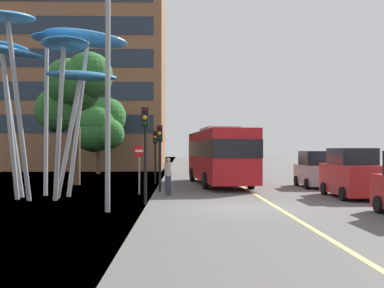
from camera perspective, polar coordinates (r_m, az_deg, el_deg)
The scene contains 15 objects.
ground at distance 17.97m, azimuth 3.45°, elevation -7.84°, with size 120.00×240.00×0.10m.
red_bus at distance 29.22m, azimuth 3.28°, elevation -1.16°, with size 3.57×11.21×3.54m.
leaf_sculpture at distance 22.64m, azimuth -16.96°, elevation 10.05°, with size 7.85×7.94×8.13m.
traffic_light_kerb_near at distance 18.84m, azimuth -5.65°, elevation 1.13°, with size 0.28×0.42×3.85m.
traffic_light_kerb_far at distance 24.44m, azimuth -3.90°, elevation 0.03°, with size 0.28×0.42×3.43m.
traffic_light_island_mid at distance 26.80m, azimuth -3.87°, elevation -0.07°, with size 0.28×0.42×3.40m.
traffic_light_opposite at distance 30.04m, azimuth -4.44°, elevation -0.18°, with size 0.28×0.42×3.36m.
car_parked_mid at distance 22.79m, azimuth 18.67°, elevation -3.49°, with size 1.94×4.29×2.26m.
car_parked_far at distance 28.36m, azimuth 14.79°, elevation -3.10°, with size 1.99×3.87×2.10m.
street_lamp at distance 17.14m, azimuth -8.81°, elevation 10.29°, with size 1.84×0.44×8.67m.
tree_pavement_near at distance 29.99m, azimuth -14.13°, elevation 6.67°, with size 4.81×4.38×8.09m.
tree_pavement_far at distance 43.30m, azimuth -11.08°, elevation 2.02°, with size 4.98×5.10×6.95m.
pedestrian at distance 22.82m, azimuth -2.91°, elevation -3.91°, with size 0.34×0.34×1.79m.
no_entry_sign at distance 23.26m, azimuth -6.36°, elevation -2.08°, with size 0.60×0.12×2.42m.
backdrop_building at distance 55.80m, azimuth -17.27°, elevation 7.17°, with size 26.51×12.68×19.51m.
Camera 1 is at (-2.24, -17.76, 2.20)m, focal length 44.33 mm.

